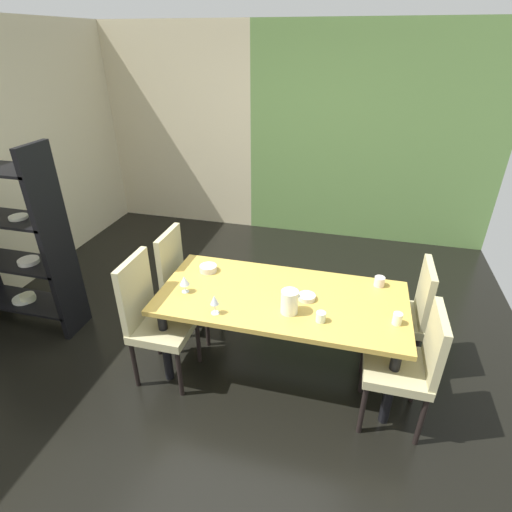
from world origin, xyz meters
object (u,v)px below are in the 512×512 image
serving_bowl_left (307,297)px  cup_near_shelf (397,319)px  wine_glass_center (215,301)px  pitcher_south (290,302)px  chair_left_far (184,278)px  dining_table (281,304)px  wine_glass_east (184,281)px  display_shelf (10,241)px  serving_bowl_west (208,268)px  cup_front (321,317)px  cup_rear (379,281)px  chair_right_far (404,310)px  chair_left_near (152,315)px  chair_right_near (410,362)px

serving_bowl_left → cup_near_shelf: 0.66m
wine_glass_center → pitcher_south: bearing=15.9°
chair_left_far → wine_glass_center: bearing=40.0°
chair_left_far → serving_bowl_left: bearing=75.7°
chair_left_far → dining_table: bearing=72.6°
wine_glass_east → wine_glass_center: (0.32, -0.20, 0.01)m
display_shelf → serving_bowl_west: 1.81m
cup_front → display_shelf: bearing=174.7°
wine_glass_center → cup_rear: wine_glass_center is taller
cup_front → chair_left_far: bearing=157.2°
serving_bowl_left → cup_near_shelf: bearing=-12.4°
dining_table → chair_right_far: size_ratio=1.96×
chair_left_near → display_shelf: size_ratio=0.60×
chair_right_far → cup_rear: size_ratio=11.87×
dining_table → display_shelf: bearing=179.5°
chair_left_near → cup_front: bearing=92.8°
cup_front → cup_rear: bearing=55.0°
serving_bowl_left → cup_rear: 0.63m
serving_bowl_left → cup_rear: bearing=31.8°
pitcher_south → dining_table: bearing=116.3°
chair_left_far → pitcher_south: bearing=65.0°
chair_left_near → chair_right_far: size_ratio=1.09×
serving_bowl_left → chair_left_near: bearing=-165.1°
chair_right_far → wine_glass_east: 1.76m
chair_right_near → cup_rear: (-0.22, 0.63, 0.22)m
chair_left_near → cup_rear: (1.68, 0.63, 0.18)m
chair_left_far → chair_right_far: bearing=90.0°
display_shelf → cup_front: 2.80m
wine_glass_east → cup_near_shelf: bearing=-0.2°
cup_front → pitcher_south: (-0.23, 0.05, 0.05)m
chair_right_near → serving_bowl_west: bearing=72.5°
chair_left_near → serving_bowl_west: size_ratio=7.31×
cup_front → serving_bowl_west: bearing=155.9°
serving_bowl_west → pitcher_south: size_ratio=0.80×
display_shelf → serving_bowl_left: size_ratio=13.31×
wine_glass_east → cup_rear: size_ratio=1.73×
serving_bowl_west → cup_rear: size_ratio=1.78×
pitcher_south → cup_front: bearing=-12.0°
serving_bowl_left → cup_front: bearing=-61.5°
chair_left_near → display_shelf: 1.57m
chair_right_near → display_shelf: 3.44m
cup_front → dining_table: bearing=143.9°
wine_glass_center → cup_front: wine_glass_center is taller
chair_right_far → pitcher_south: bearing=119.6°
wine_glass_east → cup_rear: bearing=17.7°
dining_table → wine_glass_east: wine_glass_east is taller
serving_bowl_west → cup_front: size_ratio=1.98×
cup_front → cup_rear: size_ratio=0.90×
wine_glass_center → chair_right_far: bearing=24.8°
serving_bowl_left → cup_front: size_ratio=1.81×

